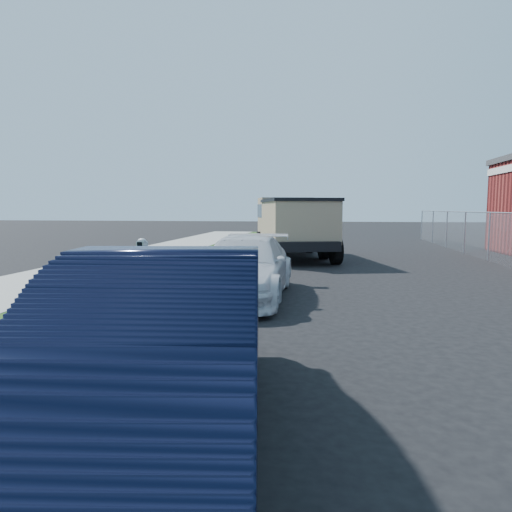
# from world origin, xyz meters

# --- Properties ---
(ground) EXTENTS (120.00, 120.00, 0.00)m
(ground) POSITION_xyz_m (0.00, 0.00, 0.00)
(ground) COLOR black
(ground) RESTS_ON ground
(streetside) EXTENTS (6.12, 50.00, 0.15)m
(streetside) POSITION_xyz_m (-5.57, 2.00, 0.07)
(streetside) COLOR gray
(streetside) RESTS_ON ground
(parking_meter) EXTENTS (0.21, 0.17, 1.30)m
(parking_meter) POSITION_xyz_m (-3.24, -0.34, 1.07)
(parking_meter) COLOR #3F4247
(parking_meter) RESTS_ON ground
(white_wagon) EXTENTS (1.88, 4.60, 1.33)m
(white_wagon) POSITION_xyz_m (-1.77, 1.77, 0.67)
(white_wagon) COLOR silver
(white_wagon) RESTS_ON ground
(navy_sedan) EXTENTS (2.37, 5.01, 1.59)m
(navy_sedan) POSITION_xyz_m (-1.40, -4.45, 0.79)
(navy_sedan) COLOR black
(navy_sedan) RESTS_ON ground
(dump_truck) EXTENTS (3.73, 6.51, 2.41)m
(dump_truck) POSITION_xyz_m (-1.31, 10.23, 1.36)
(dump_truck) COLOR black
(dump_truck) RESTS_ON ground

